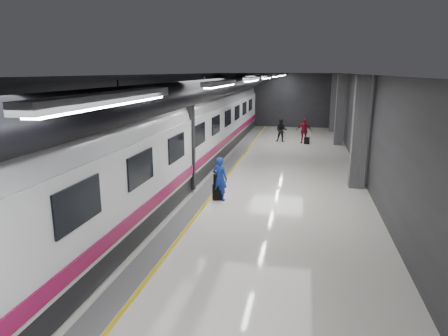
# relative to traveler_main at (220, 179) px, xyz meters

# --- Properties ---
(ground) EXTENTS (40.00, 40.00, 0.00)m
(ground) POSITION_rel_traveler_main_xyz_m (0.55, 0.80, -0.81)
(ground) COLOR silver
(ground) RESTS_ON ground
(platform_hall) EXTENTS (10.02, 40.02, 4.51)m
(platform_hall) POSITION_rel_traveler_main_xyz_m (0.26, 1.75, 2.72)
(platform_hall) COLOR black
(platform_hall) RESTS_ON ground
(train) EXTENTS (3.05, 38.00, 4.05)m
(train) POSITION_rel_traveler_main_xyz_m (-2.70, 0.80, 1.26)
(train) COLOR black
(train) RESTS_ON ground
(traveler_main) EXTENTS (0.69, 0.56, 1.63)m
(traveler_main) POSITION_rel_traveler_main_xyz_m (0.00, 0.00, 0.00)
(traveler_main) COLOR blue
(traveler_main) RESTS_ON ground
(suitcase_main) EXTENTS (0.41, 0.33, 0.58)m
(suitcase_main) POSITION_rel_traveler_main_xyz_m (-0.10, -0.00, -0.52)
(suitcase_main) COLOR black
(suitcase_main) RESTS_ON ground
(shoulder_bag) EXTENTS (0.31, 0.22, 0.38)m
(shoulder_bag) POSITION_rel_traveler_main_xyz_m (-0.11, 0.04, -0.05)
(shoulder_bag) COLOR black
(shoulder_bag) RESTS_ON suitcase_main
(traveler_far_a) EXTENTS (0.80, 0.64, 1.56)m
(traveler_far_a) POSITION_rel_traveler_main_xyz_m (1.41, 13.07, -0.03)
(traveler_far_a) COLOR black
(traveler_far_a) RESTS_ON ground
(traveler_far_b) EXTENTS (1.01, 0.50, 1.67)m
(traveler_far_b) POSITION_rel_traveler_main_xyz_m (2.89, 12.90, 0.02)
(traveler_far_b) COLOR maroon
(traveler_far_b) RESTS_ON ground
(suitcase_far) EXTENTS (0.36, 0.29, 0.45)m
(suitcase_far) POSITION_rel_traveler_main_xyz_m (3.11, 12.55, -0.59)
(suitcase_far) COLOR black
(suitcase_far) RESTS_ON ground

